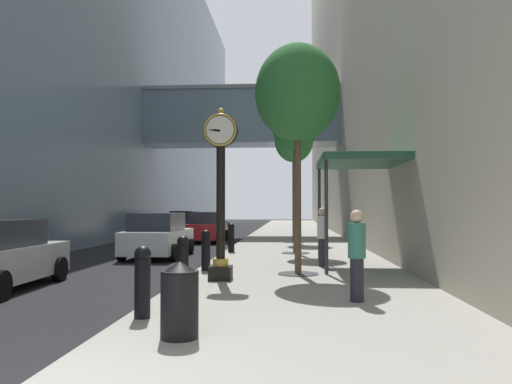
{
  "coord_description": "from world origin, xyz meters",
  "views": [
    {
      "loc": [
        2.73,
        -4.39,
        1.92
      ],
      "look_at": [
        0.9,
        22.34,
        2.8
      ],
      "focal_mm": 35.04,
      "sensor_mm": 36.0,
      "label": 1
    }
  ],
  "objects_px": {
    "bollard_third": "(206,249)",
    "trash_bin": "(180,299)",
    "pedestrian_walking": "(357,253)",
    "car_blue_near": "(185,223)",
    "street_clock": "(221,185)",
    "bollard_fourth": "(221,242)",
    "bollard_fifth": "(231,237)",
    "pedestrian_by_clock": "(323,235)",
    "car_red_mid": "(207,228)",
    "street_tree_mid_far": "(294,141)",
    "street_tree_mid_near": "(295,124)",
    "street_tree_near": "(298,94)",
    "car_white_trailing": "(158,236)",
    "bollard_second": "(183,260)",
    "bollard_nearest": "(142,280)"
  },
  "relations": [
    {
      "from": "bollard_second",
      "to": "car_blue_near",
      "type": "relative_size",
      "value": 0.26
    },
    {
      "from": "bollard_fifth",
      "to": "car_blue_near",
      "type": "distance_m",
      "value": 16.35
    },
    {
      "from": "pedestrian_by_clock",
      "to": "car_red_mid",
      "type": "xyz_separation_m",
      "value": [
        -5.69,
        12.55,
        -0.28
      ]
    },
    {
      "from": "bollard_fifth",
      "to": "car_blue_near",
      "type": "bearing_deg",
      "value": 108.59
    },
    {
      "from": "bollard_fourth",
      "to": "street_tree_mid_near",
      "type": "xyz_separation_m",
      "value": [
        2.61,
        2.69,
        4.52
      ]
    },
    {
      "from": "bollard_nearest",
      "to": "bollard_third",
      "type": "xyz_separation_m",
      "value": [
        0.0,
        6.13,
        0.0
      ]
    },
    {
      "from": "bollard_third",
      "to": "car_red_mid",
      "type": "relative_size",
      "value": 0.28
    },
    {
      "from": "bollard_fifth",
      "to": "pedestrian_walking",
      "type": "distance_m",
      "value": 11.2
    },
    {
      "from": "car_red_mid",
      "to": "trash_bin",
      "type": "bearing_deg",
      "value": -81.47
    },
    {
      "from": "pedestrian_walking",
      "to": "bollard_fourth",
      "type": "bearing_deg",
      "value": 116.03
    },
    {
      "from": "car_white_trailing",
      "to": "street_tree_mid_far",
      "type": "bearing_deg",
      "value": 52.17
    },
    {
      "from": "street_tree_mid_near",
      "to": "street_tree_mid_far",
      "type": "bearing_deg",
      "value": 90.0
    },
    {
      "from": "bollard_second",
      "to": "bollard_third",
      "type": "bearing_deg",
      "value": 90.0
    },
    {
      "from": "car_blue_near",
      "to": "bollard_fifth",
      "type": "bearing_deg",
      "value": -71.41
    },
    {
      "from": "bollard_nearest",
      "to": "car_blue_near",
      "type": "relative_size",
      "value": 0.26
    },
    {
      "from": "bollard_nearest",
      "to": "street_tree_mid_far",
      "type": "xyz_separation_m",
      "value": [
        2.61,
        18.17,
        4.69
      ]
    },
    {
      "from": "street_clock",
      "to": "street_tree_mid_far",
      "type": "xyz_separation_m",
      "value": [
        1.94,
        13.84,
        2.95
      ]
    },
    {
      "from": "bollard_third",
      "to": "trash_bin",
      "type": "relative_size",
      "value": 1.11
    },
    {
      "from": "street_clock",
      "to": "bollard_third",
      "type": "bearing_deg",
      "value": 110.51
    },
    {
      "from": "street_clock",
      "to": "trash_bin",
      "type": "bearing_deg",
      "value": -87.84
    },
    {
      "from": "street_tree_mid_far",
      "to": "trash_bin",
      "type": "bearing_deg",
      "value": -95.1
    },
    {
      "from": "trash_bin",
      "to": "car_blue_near",
      "type": "distance_m",
      "value": 29.59
    },
    {
      "from": "bollard_fifth",
      "to": "pedestrian_walking",
      "type": "height_order",
      "value": "pedestrian_walking"
    },
    {
      "from": "bollard_fourth",
      "to": "street_tree_mid_far",
      "type": "xyz_separation_m",
      "value": [
        2.61,
        8.98,
        4.69
      ]
    },
    {
      "from": "pedestrian_walking",
      "to": "pedestrian_by_clock",
      "type": "relative_size",
      "value": 0.97
    },
    {
      "from": "street_tree_near",
      "to": "car_white_trailing",
      "type": "height_order",
      "value": "street_tree_near"
    },
    {
      "from": "street_clock",
      "to": "trash_bin",
      "type": "height_order",
      "value": "street_clock"
    },
    {
      "from": "bollard_second",
      "to": "trash_bin",
      "type": "relative_size",
      "value": 1.11
    },
    {
      "from": "pedestrian_walking",
      "to": "car_blue_near",
      "type": "relative_size",
      "value": 0.39
    },
    {
      "from": "bollard_fourth",
      "to": "car_blue_near",
      "type": "xyz_separation_m",
      "value": [
        -5.21,
        18.56,
        0.09
      ]
    },
    {
      "from": "bollard_fifth",
      "to": "street_clock",
      "type": "bearing_deg",
      "value": -85.16
    },
    {
      "from": "car_white_trailing",
      "to": "car_red_mid",
      "type": "bearing_deg",
      "value": 86.94
    },
    {
      "from": "pedestrian_walking",
      "to": "bollard_fifth",
      "type": "bearing_deg",
      "value": 109.13
    },
    {
      "from": "bollard_fifth",
      "to": "street_tree_mid_near",
      "type": "bearing_deg",
      "value": -8.24
    },
    {
      "from": "bollard_third",
      "to": "street_tree_near",
      "type": "bearing_deg",
      "value": -11.69
    },
    {
      "from": "street_tree_mid_near",
      "to": "pedestrian_walking",
      "type": "height_order",
      "value": "street_tree_mid_near"
    },
    {
      "from": "street_tree_mid_near",
      "to": "car_red_mid",
      "type": "bearing_deg",
      "value": 121.25
    },
    {
      "from": "bollard_third",
      "to": "bollard_fifth",
      "type": "distance_m",
      "value": 6.13
    },
    {
      "from": "bollard_fifth",
      "to": "pedestrian_walking",
      "type": "bearing_deg",
      "value": -70.87
    },
    {
      "from": "street_tree_near",
      "to": "car_blue_near",
      "type": "bearing_deg",
      "value": 109.44
    },
    {
      "from": "pedestrian_walking",
      "to": "trash_bin",
      "type": "bearing_deg",
      "value": -134.1
    },
    {
      "from": "bollard_nearest",
      "to": "trash_bin",
      "type": "bearing_deg",
      "value": -53.73
    },
    {
      "from": "street_clock",
      "to": "car_blue_near",
      "type": "relative_size",
      "value": 0.96
    },
    {
      "from": "bollard_third",
      "to": "pedestrian_by_clock",
      "type": "xyz_separation_m",
      "value": [
        3.39,
        1.29,
        0.35
      ]
    },
    {
      "from": "pedestrian_by_clock",
      "to": "trash_bin",
      "type": "bearing_deg",
      "value": -106.26
    },
    {
      "from": "bollard_fifth",
      "to": "pedestrian_walking",
      "type": "relative_size",
      "value": 0.67
    },
    {
      "from": "pedestrian_by_clock",
      "to": "car_blue_near",
      "type": "relative_size",
      "value": 0.4
    },
    {
      "from": "bollard_fourth",
      "to": "trash_bin",
      "type": "bearing_deg",
      "value": -85.16
    },
    {
      "from": "pedestrian_walking",
      "to": "car_blue_near",
      "type": "distance_m",
      "value": 27.55
    },
    {
      "from": "street_clock",
      "to": "car_red_mid",
      "type": "xyz_separation_m",
      "value": [
        -2.97,
        15.63,
        -1.67
      ]
    }
  ]
}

